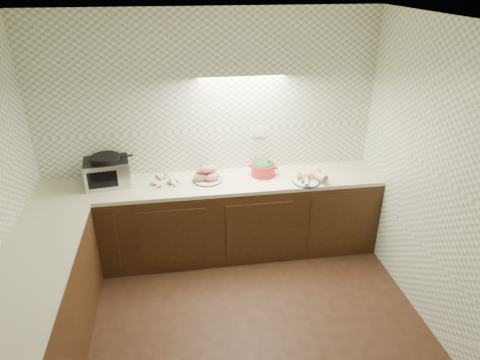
{
  "coord_description": "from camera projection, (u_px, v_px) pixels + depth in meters",
  "views": [
    {
      "loc": [
        -0.33,
        -2.53,
        2.91
      ],
      "look_at": [
        0.26,
        1.25,
        1.02
      ],
      "focal_mm": 32.0,
      "sensor_mm": 36.0,
      "label": 1
    }
  ],
  "objects": [
    {
      "name": "room",
      "position": [
        231.0,
        183.0,
        2.85
      ],
      "size": [
        3.6,
        3.6,
        2.6
      ],
      "color": "black",
      "rests_on": "ground"
    },
    {
      "name": "dutch_oven",
      "position": [
        263.0,
        168.0,
        4.61
      ],
      "size": [
        0.33,
        0.33,
        0.18
      ],
      "rotation": [
        0.0,
        0.0,
        -0.34
      ],
      "color": "#AA1A26",
      "rests_on": "counter"
    },
    {
      "name": "toaster_oven",
      "position": [
        107.0,
        171.0,
        4.39
      ],
      "size": [
        0.48,
        0.39,
        0.32
      ],
      "rotation": [
        0.0,
        0.0,
        0.12
      ],
      "color": "black",
      "rests_on": "counter"
    },
    {
      "name": "onion_bowl",
      "position": [
        206.0,
        172.0,
        4.6
      ],
      "size": [
        0.17,
        0.17,
        0.13
      ],
      "color": "black",
      "rests_on": "counter"
    },
    {
      "name": "veg_plate",
      "position": [
        311.0,
        177.0,
        4.5
      ],
      "size": [
        0.36,
        0.35,
        0.13
      ],
      "rotation": [
        0.0,
        0.0,
        0.29
      ],
      "color": "#14203F",
      "rests_on": "counter"
    },
    {
      "name": "counter",
      "position": [
        148.0,
        270.0,
        3.89
      ],
      "size": [
        3.6,
        3.6,
        0.9
      ],
      "color": "black",
      "rests_on": "ground"
    },
    {
      "name": "sweet_potato_plate",
      "position": [
        207.0,
        175.0,
        4.5
      ],
      "size": [
        0.31,
        0.31,
        0.18
      ],
      "rotation": [
        0.0,
        0.0,
        -0.07
      ],
      "color": "#14203F",
      "rests_on": "counter"
    },
    {
      "name": "parsnip_pile",
      "position": [
        169.0,
        180.0,
        4.47
      ],
      "size": [
        0.31,
        0.33,
        0.07
      ],
      "color": "beige",
      "rests_on": "counter"
    }
  ]
}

